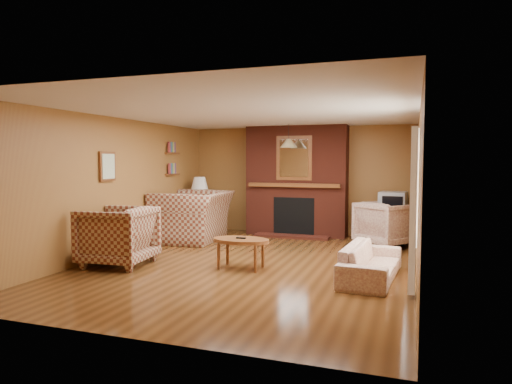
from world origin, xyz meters
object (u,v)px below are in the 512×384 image
at_px(fireplace, 297,182).
at_px(tv_stand, 392,228).
at_px(floral_armchair, 386,224).
at_px(table_lamp, 200,189).
at_px(crt_tv, 393,204).
at_px(plaid_armchair, 118,236).
at_px(floral_sofa, 371,262).
at_px(coffee_table, 241,242).
at_px(side_table, 200,219).
at_px(plaid_loveseat, 193,216).

distance_m(fireplace, tv_stand, 2.25).
xyz_separation_m(floral_armchair, table_lamp, (-4.06, 0.18, 0.57)).
distance_m(tv_stand, crt_tv, 0.51).
bearing_deg(fireplace, plaid_armchair, -117.45).
relative_size(plaid_armchair, crt_tv, 1.81).
xyz_separation_m(floral_sofa, coffee_table, (-1.93, -0.01, 0.16)).
bearing_deg(side_table, coffee_table, -53.48).
height_order(table_lamp, tv_stand, table_lamp).
bearing_deg(coffee_table, floral_armchair, 52.70).
xyz_separation_m(fireplace, crt_tv, (2.05, -0.19, -0.40)).
relative_size(plaid_loveseat, plaid_armchair, 1.53).
height_order(fireplace, plaid_armchair, fireplace).
distance_m(side_table, tv_stand, 4.17).
height_order(floral_armchair, table_lamp, table_lamp).
relative_size(floral_sofa, coffee_table, 1.87).
xyz_separation_m(fireplace, plaid_armchair, (-1.95, -3.75, -0.72)).
height_order(floral_sofa, crt_tv, crt_tv).
distance_m(fireplace, plaid_loveseat, 2.39).
distance_m(plaid_armchair, floral_armchair, 4.95).
relative_size(plaid_loveseat, crt_tv, 2.76).
xyz_separation_m(floral_sofa, tv_stand, (0.15, 3.13, 0.03)).
bearing_deg(side_table, floral_armchair, -2.48).
height_order(plaid_loveseat, plaid_armchair, plaid_loveseat).
bearing_deg(coffee_table, plaid_armchair, -167.41).
relative_size(floral_sofa, side_table, 2.54).
bearing_deg(coffee_table, table_lamp, 126.52).
bearing_deg(crt_tv, table_lamp, -175.26).
relative_size(plaid_armchair, tv_stand, 1.88).
bearing_deg(floral_armchair, side_table, 36.18).
height_order(fireplace, plaid_loveseat, fireplace).
relative_size(floral_sofa, table_lamp, 2.63).
distance_m(plaid_loveseat, tv_stand, 4.08).
xyz_separation_m(plaid_loveseat, floral_armchair, (3.81, 0.65, -0.08)).
bearing_deg(plaid_armchair, coffee_table, 97.01).
height_order(floral_sofa, side_table, side_table).
distance_m(side_table, table_lamp, 0.68).
bearing_deg(table_lamp, side_table, 0.00).
xyz_separation_m(floral_sofa, side_table, (-4.00, 2.78, 0.08)).
bearing_deg(table_lamp, plaid_loveseat, -73.14).
relative_size(floral_armchair, tv_stand, 1.74).
distance_m(floral_sofa, floral_armchair, 2.61).
height_order(side_table, crt_tv, crt_tv).
xyz_separation_m(plaid_armchair, floral_armchair, (3.91, 3.04, -0.03)).
distance_m(plaid_armchair, side_table, 3.23).
relative_size(table_lamp, tv_stand, 1.16).
height_order(plaid_loveseat, table_lamp, table_lamp).
height_order(floral_armchair, crt_tv, crt_tv).
height_order(floral_sofa, table_lamp, table_lamp).
xyz_separation_m(floral_sofa, floral_armchair, (0.06, 2.60, 0.19)).
relative_size(plaid_armchair, floral_sofa, 0.62).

